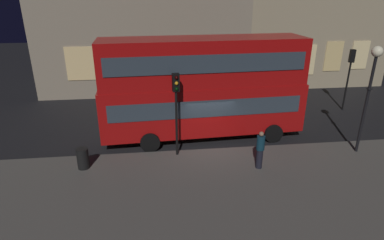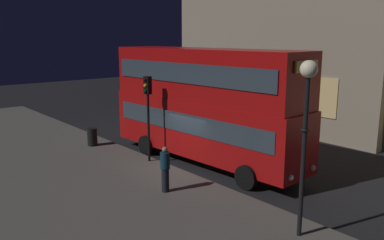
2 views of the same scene
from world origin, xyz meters
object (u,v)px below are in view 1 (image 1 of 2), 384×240
(traffic_light_far_side, at_px, (350,67))
(pedestrian, at_px, (260,150))
(street_lamp, at_px, (372,76))
(litter_bin, at_px, (83,158))
(double_decker_bus, at_px, (203,85))
(traffic_light_near_kerb, at_px, (176,98))

(traffic_light_far_side, bearing_deg, pedestrian, 49.39)
(street_lamp, bearing_deg, litter_bin, -179.59)
(double_decker_bus, relative_size, pedestrian, 6.11)
(double_decker_bus, bearing_deg, litter_bin, -156.74)
(traffic_light_far_side, relative_size, litter_bin, 4.27)
(double_decker_bus, distance_m, traffic_light_far_side, 11.01)
(traffic_light_near_kerb, bearing_deg, double_decker_bus, 44.49)
(pedestrian, bearing_deg, traffic_light_far_side, 8.19)
(pedestrian, distance_m, litter_bin, 8.13)
(traffic_light_far_side, xyz_separation_m, pedestrian, (-8.40, -7.29, -1.95))
(double_decker_bus, distance_m, street_lamp, 8.15)
(street_lamp, height_order, pedestrian, street_lamp)
(traffic_light_near_kerb, height_order, traffic_light_far_side, traffic_light_near_kerb)
(litter_bin, bearing_deg, street_lamp, 0.41)
(street_lamp, xyz_separation_m, litter_bin, (-13.55, -0.10, -3.46))
(street_lamp, bearing_deg, double_decker_bus, 159.26)
(double_decker_bus, bearing_deg, traffic_light_far_side, 14.94)
(traffic_light_near_kerb, distance_m, traffic_light_far_side, 13.28)
(traffic_light_far_side, xyz_separation_m, street_lamp, (-2.91, -6.26, 1.07))
(traffic_light_near_kerb, bearing_deg, pedestrian, -34.35)
(double_decker_bus, bearing_deg, traffic_light_near_kerb, -129.41)
(pedestrian, height_order, litter_bin, pedestrian)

